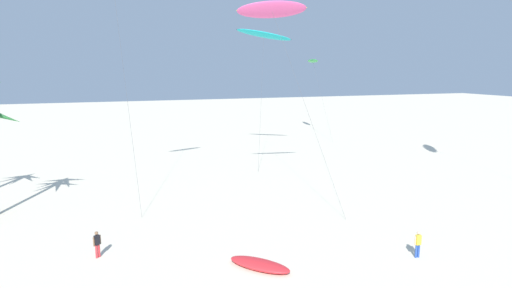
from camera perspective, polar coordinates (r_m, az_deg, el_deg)
flying_kite_0 at (r=51.94m, az=1.12°, el=15.23°), size 7.02×10.04×16.37m
flying_kite_1 at (r=35.86m, az=2.27°, el=18.51°), size 6.16×9.72×16.93m
flying_kite_3 at (r=70.30m, az=8.04°, el=11.58°), size 2.13×11.75×12.91m
grounded_kite_2 at (r=23.66m, az=0.51°, el=-16.71°), size 3.46×3.57×0.43m
person_near_left at (r=26.36m, az=21.99°, el=-12.90°), size 0.51×0.22×1.66m
person_near_right at (r=26.30m, az=-21.59°, el=-12.95°), size 0.43×0.34×1.64m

